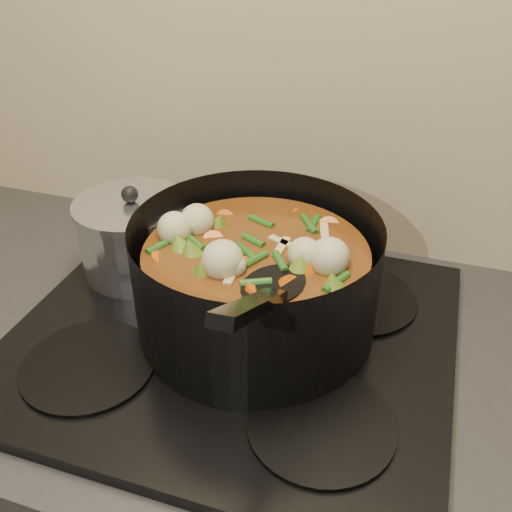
% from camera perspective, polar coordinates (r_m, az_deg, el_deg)
% --- Properties ---
extents(stovetop, '(0.62, 0.54, 0.03)m').
position_cam_1_polar(stovetop, '(0.84, -2.27, -7.95)').
color(stovetop, black).
rests_on(stovetop, counter).
extents(stockpot, '(0.39, 0.48, 0.25)m').
position_cam_1_polar(stockpot, '(0.80, 0.01, -2.48)').
color(stockpot, black).
rests_on(stockpot, stovetop).
extents(saucepan, '(0.19, 0.19, 0.15)m').
position_cam_1_polar(saucepan, '(0.95, -11.98, 2.02)').
color(saucepan, silver).
rests_on(saucepan, stovetop).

